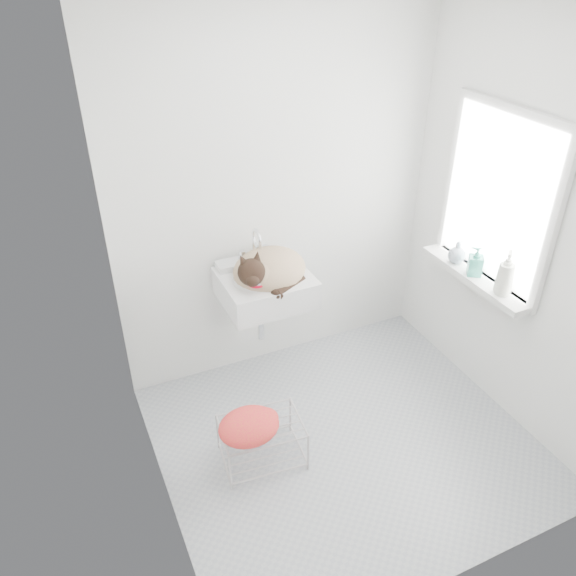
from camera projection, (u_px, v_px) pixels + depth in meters
name	position (u px, v px, depth m)	size (l,w,h in m)	color
floor	(344.00, 440.00, 3.56)	(2.20, 2.00, 0.02)	#A8ACB0
back_wall	(278.00, 196.00, 3.67)	(2.20, 0.02, 2.50)	white
right_wall	(523.00, 227.00, 3.29)	(0.02, 2.00, 2.50)	white
left_wall	(141.00, 319.00, 2.51)	(0.02, 2.00, 2.50)	white
window_glass	(500.00, 199.00, 3.38)	(0.01, 0.80, 1.00)	white
window_frame	(498.00, 199.00, 3.38)	(0.04, 0.90, 1.10)	white
windowsill	(474.00, 277.00, 3.63)	(0.16, 0.88, 0.04)	white
sink	(265.00, 275.00, 3.61)	(0.56, 0.49, 0.22)	white
faucet	(254.00, 244.00, 3.67)	(0.20, 0.14, 0.20)	silver
cat	(268.00, 271.00, 3.58)	(0.54, 0.47, 0.31)	tan
wire_rack	(262.00, 440.00, 3.36)	(0.46, 0.32, 0.28)	beige
towel	(249.00, 432.00, 3.21)	(0.35, 0.25, 0.15)	orange
bottle_a	(501.00, 294.00, 3.43)	(0.09, 0.09, 0.24)	white
bottle_b	(473.00, 274.00, 3.62)	(0.09, 0.09, 0.19)	teal
bottle_c	(455.00, 262.00, 3.76)	(0.12, 0.12, 0.15)	#A0ADBE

